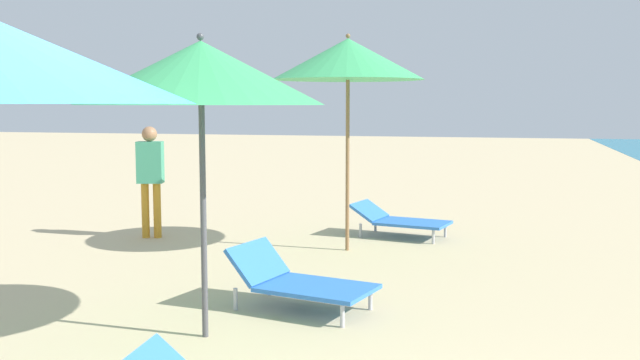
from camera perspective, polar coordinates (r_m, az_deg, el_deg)
umbrella_second at (r=5.87m, az=-9.44°, el=8.37°), size 1.99×1.99×2.48m
lounger_second_shoreside at (r=6.78m, az=-1.67°, el=-7.97°), size 1.44×0.98×0.59m
umbrella_farthest at (r=9.35m, az=2.23°, el=9.55°), size 1.97×1.97×2.82m
lounger_farthest_shoreside at (r=10.47m, az=6.34°, el=-3.14°), size 1.47×0.94×0.48m
person_walking_near at (r=10.56m, az=-13.32°, el=0.72°), size 0.41×0.31×1.60m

